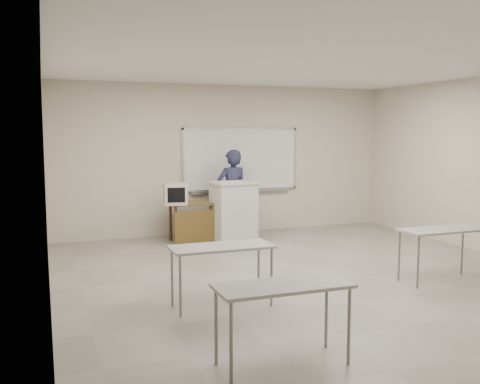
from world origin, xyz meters
name	(u,v)px	position (x,y,z in m)	size (l,w,h in m)	color
floor	(321,282)	(0.00, 0.00, -0.01)	(7.00, 8.00, 0.01)	gray
whiteboard	(241,160)	(0.30, 3.97, 1.48)	(2.48, 0.10, 1.31)	white
student_desks	(380,255)	(0.00, -1.35, 0.67)	(4.40, 2.20, 0.73)	#9D9C97
instructor_desk	(204,215)	(-0.73, 3.19, 0.51)	(1.24, 0.62, 0.75)	brown
podium	(234,212)	(-0.20, 3.01, 0.57)	(0.80, 0.59, 1.14)	beige
crt_monitor	(175,194)	(-1.28, 3.18, 0.94)	(0.41, 0.46, 0.39)	#C2B09E
laptop	(218,197)	(-0.36, 3.45, 0.80)	(0.30, 0.28, 0.22)	black
mouse	(229,199)	(-0.18, 3.35, 0.77)	(0.09, 0.06, 0.03)	#B9BAC1
keyboard	(230,182)	(-0.31, 2.89, 1.15)	(0.46, 0.15, 0.03)	#C2B09E
presenter	(232,193)	(-0.06, 3.49, 0.86)	(0.63, 0.41, 1.72)	black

